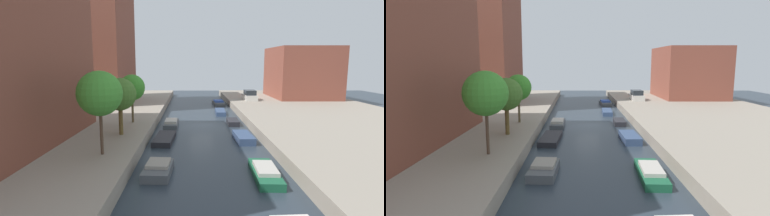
{
  "view_description": "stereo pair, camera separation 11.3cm",
  "coord_description": "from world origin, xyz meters",
  "views": [
    {
      "loc": [
        -1.25,
        -32.63,
        7.05
      ],
      "look_at": [
        -1.07,
        2.22,
        1.68
      ],
      "focal_mm": 27.76,
      "sensor_mm": 36.0,
      "label": 1
    },
    {
      "loc": [
        -1.14,
        -32.63,
        7.05
      ],
      "look_at": [
        -1.07,
        2.22,
        1.68
      ],
      "focal_mm": 27.76,
      "sensor_mm": 36.0,
      "label": 2
    }
  ],
  "objects": [
    {
      "name": "low_block_right",
      "position": [
        18.0,
        19.21,
        5.31
      ],
      "size": [
        10.0,
        12.05,
        8.62
      ],
      "primitive_type": "cube",
      "color": "brown",
      "rests_on": "quay_right"
    },
    {
      "name": "quay_left",
      "position": [
        -15.0,
        0.0,
        0.5
      ],
      "size": [
        20.0,
        64.0,
        1.0
      ],
      "primitive_type": "cube",
      "color": "gray",
      "rests_on": "ground_plane"
    },
    {
      "name": "moored_boat_left_1",
      "position": [
        -3.31,
        -14.58,
        0.34
      ],
      "size": [
        1.85,
        3.4,
        0.77
      ],
      "color": "#4C5156",
      "rests_on": "ground_plane"
    },
    {
      "name": "moored_boat_right_5",
      "position": [
        3.42,
        16.4,
        0.34
      ],
      "size": [
        1.92,
        4.34,
        0.79
      ],
      "color": "#4C5156",
      "rests_on": "ground_plane"
    },
    {
      "name": "moored_boat_left_2",
      "position": [
        -3.6,
        -6.56,
        0.24
      ],
      "size": [
        1.93,
        4.65,
        0.48
      ],
      "color": "#232328",
      "rests_on": "ground_plane"
    },
    {
      "name": "moored_boat_right_2",
      "position": [
        3.55,
        -6.5,
        0.32
      ],
      "size": [
        1.59,
        3.71,
        0.63
      ],
      "color": "#33476B",
      "rests_on": "ground_plane"
    },
    {
      "name": "street_tree_2",
      "position": [
        -7.13,
        -2.91,
        4.54
      ],
      "size": [
        2.62,
        2.62,
        4.87
      ],
      "color": "brown",
      "rests_on": "quay_left"
    },
    {
      "name": "ground_plane",
      "position": [
        0.0,
        0.0,
        0.0
      ],
      "size": [
        84.0,
        84.0,
        0.0
      ],
      "primitive_type": "plane",
      "color": "#28333D"
    },
    {
      "name": "street_tree_1",
      "position": [
        -7.13,
        -8.07,
        4.4
      ],
      "size": [
        2.73,
        2.73,
        4.79
      ],
      "color": "brown",
      "rests_on": "quay_left"
    },
    {
      "name": "street_tree_0",
      "position": [
        -7.13,
        -13.54,
        5.05
      ],
      "size": [
        2.95,
        2.95,
        5.54
      ],
      "color": "#4D392B",
      "rests_on": "quay_left"
    },
    {
      "name": "moored_boat_right_4",
      "position": [
        2.87,
        7.76,
        0.27
      ],
      "size": [
        1.43,
        4.24,
        0.54
      ],
      "color": "#33476B",
      "rests_on": "ground_plane"
    },
    {
      "name": "moored_boat_right_3",
      "position": [
        3.61,
        0.73,
        0.28
      ],
      "size": [
        1.35,
        3.12,
        0.55
      ],
      "color": "#232328",
      "rests_on": "ground_plane"
    },
    {
      "name": "moored_boat_right_1",
      "position": [
        3.37,
        -15.13,
        0.31
      ],
      "size": [
        1.67,
        4.55,
        0.72
      ],
      "color": "#195638",
      "rests_on": "ground_plane"
    },
    {
      "name": "moored_boat_left_3",
      "position": [
        -3.39,
        -0.25,
        0.34
      ],
      "size": [
        1.51,
        4.25,
        0.8
      ],
      "color": "#4C5156",
      "rests_on": "ground_plane"
    },
    {
      "name": "apartment_tower_far",
      "position": [
        -16.0,
        14.02,
        11.91
      ],
      "size": [
        10.0,
        13.38,
        21.83
      ],
      "primitive_type": "cube",
      "color": "brown",
      "rests_on": "quay_left"
    },
    {
      "name": "parked_car",
      "position": [
        8.39,
        15.39,
        1.67
      ],
      "size": [
        1.93,
        4.4,
        1.62
      ],
      "color": "beige",
      "rests_on": "quay_right"
    },
    {
      "name": "quay_right",
      "position": [
        15.0,
        0.0,
        0.5
      ],
      "size": [
        20.0,
        64.0,
        1.0
      ],
      "primitive_type": "cube",
      "color": "gray",
      "rests_on": "ground_plane"
    }
  ]
}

